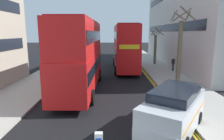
% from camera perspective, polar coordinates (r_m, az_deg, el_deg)
% --- Properties ---
extents(sidewalk_right, '(4.00, 80.00, 0.14)m').
position_cam_1_polar(sidewalk_right, '(21.37, 16.29, -2.02)').
color(sidewalk_right, '#ADA89E').
rests_on(sidewalk_right, ground).
extents(sidewalk_left, '(4.00, 80.00, 0.14)m').
position_cam_1_polar(sidewalk_left, '(21.65, -18.90, -2.01)').
color(sidewalk_left, '#ADA89E').
rests_on(sidewalk_left, ground).
extents(kerb_line_outer, '(0.10, 56.00, 0.01)m').
position_cam_1_polar(kerb_line_outer, '(18.99, 11.86, -3.62)').
color(kerb_line_outer, yellow).
rests_on(kerb_line_outer, ground).
extents(kerb_line_inner, '(0.10, 56.00, 0.01)m').
position_cam_1_polar(kerb_line_inner, '(18.95, 11.38, -3.62)').
color(kerb_line_inner, yellow).
rests_on(kerb_line_inner, ground).
extents(double_decker_bus_away, '(2.88, 10.83, 5.64)m').
position_cam_1_polar(double_decker_bus_away, '(15.85, -9.37, 4.76)').
color(double_decker_bus_away, red).
rests_on(double_decker_bus_away, ground).
extents(double_decker_bus_oncoming, '(2.91, 10.84, 5.64)m').
position_cam_1_polar(double_decker_bus_oncoming, '(24.74, 3.69, 7.02)').
color(double_decker_bus_oncoming, red).
rests_on(double_decker_bus_oncoming, ground).
extents(taxi_minivan, '(4.21, 5.04, 2.12)m').
position_cam_1_polar(taxi_minivan, '(9.77, 17.25, -11.31)').
color(taxi_minivan, silver).
rests_on(taxi_minivan, ground).
extents(pedestrian_far, '(0.34, 0.22, 1.62)m').
position_cam_1_polar(pedestrian_far, '(24.64, 17.27, 1.76)').
color(pedestrian_far, '#2D2D38').
rests_on(pedestrian_far, sidewalk_right).
extents(street_tree_near, '(1.92, 1.82, 5.29)m').
position_cam_1_polar(street_tree_near, '(29.40, 12.38, 6.55)').
color(street_tree_near, '#6B6047').
rests_on(street_tree_near, sidewalk_right).
extents(street_tree_mid, '(2.06, 2.10, 6.69)m').
position_cam_1_polar(street_tree_mid, '(18.45, 19.02, 6.11)').
color(street_tree_mid, '#6B6047').
rests_on(street_tree_mid, sidewalk_right).
extents(townhouse_terrace_right, '(10.08, 28.00, 14.07)m').
position_cam_1_polar(townhouse_terrace_right, '(32.17, 24.56, 14.12)').
color(townhouse_terrace_right, silver).
rests_on(townhouse_terrace_right, ground).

